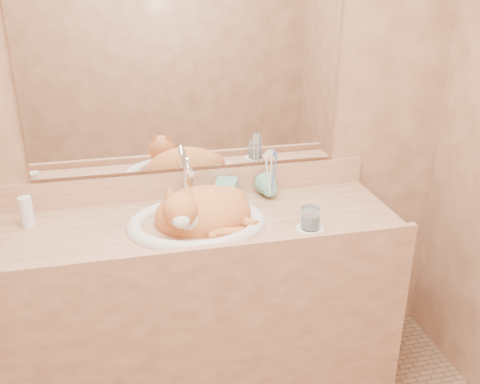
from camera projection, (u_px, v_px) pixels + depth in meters
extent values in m
cube|color=brown|center=(187.00, 107.00, 2.22)|extent=(2.40, 0.02, 2.50)
cube|color=white|center=(186.00, 74.00, 2.16)|extent=(1.30, 0.02, 0.80)
imported|color=#6BAB93|center=(223.00, 185.00, 2.23)|extent=(0.12, 0.12, 0.20)
imported|color=#6BAB93|center=(271.00, 191.00, 2.30)|extent=(0.10, 0.10, 0.09)
cylinder|color=white|center=(310.00, 229.00, 2.06)|extent=(0.11, 0.11, 0.01)
cylinder|color=silver|center=(310.00, 218.00, 2.05)|extent=(0.07, 0.07, 0.09)
cylinder|color=white|center=(26.00, 212.00, 2.08)|extent=(0.05, 0.05, 0.12)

